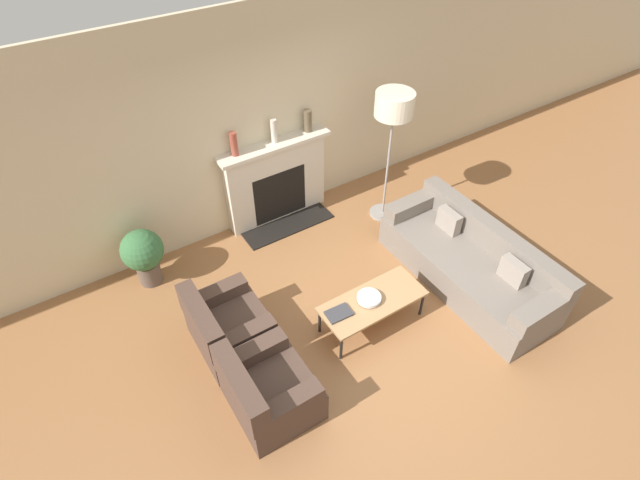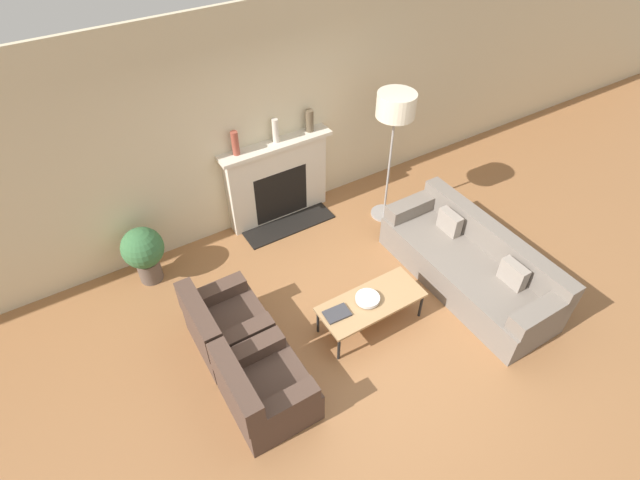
% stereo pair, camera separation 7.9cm
% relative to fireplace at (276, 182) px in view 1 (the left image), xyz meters
% --- Properties ---
extents(ground_plane, '(18.00, 18.00, 0.00)m').
position_rel_fireplace_xyz_m(ground_plane, '(-0.03, -2.30, -0.58)').
color(ground_plane, '#99663D').
extents(wall_back, '(18.00, 0.06, 2.90)m').
position_rel_fireplace_xyz_m(wall_back, '(-0.03, 0.14, 0.87)').
color(wall_back, beige).
rests_on(wall_back, ground_plane).
extents(fireplace, '(1.54, 0.59, 1.20)m').
position_rel_fireplace_xyz_m(fireplace, '(0.00, 0.00, 0.00)').
color(fireplace, beige).
rests_on(fireplace, ground_plane).
extents(couch, '(0.88, 2.29, 0.75)m').
position_rel_fireplace_xyz_m(couch, '(1.36, -2.34, -0.30)').
color(couch, slate).
rests_on(couch, ground_plane).
extents(armchair_near, '(0.77, 0.85, 0.77)m').
position_rel_fireplace_xyz_m(armchair_near, '(-1.52, -2.53, -0.29)').
color(armchair_near, '#4C382D').
rests_on(armchair_near, ground_plane).
extents(armchair_far, '(0.77, 0.85, 0.77)m').
position_rel_fireplace_xyz_m(armchair_far, '(-1.52, -1.65, -0.29)').
color(armchair_far, '#4C382D').
rests_on(armchair_far, ground_plane).
extents(coffee_table, '(1.20, 0.50, 0.39)m').
position_rel_fireplace_xyz_m(coffee_table, '(-0.04, -2.24, -0.22)').
color(coffee_table, tan).
rests_on(coffee_table, ground_plane).
extents(bowl, '(0.27, 0.27, 0.06)m').
position_rel_fireplace_xyz_m(bowl, '(-0.08, -2.22, -0.15)').
color(bowl, silver).
rests_on(bowl, coffee_table).
extents(book, '(0.28, 0.20, 0.02)m').
position_rel_fireplace_xyz_m(book, '(-0.47, -2.20, -0.18)').
color(book, '#38383D').
rests_on(book, coffee_table).
extents(floor_lamp, '(0.48, 0.48, 1.86)m').
position_rel_fireplace_xyz_m(floor_lamp, '(1.28, -0.77, 1.02)').
color(floor_lamp, gray).
rests_on(floor_lamp, ground_plane).
extents(mantel_vase_left, '(0.09, 0.09, 0.31)m').
position_rel_fireplace_xyz_m(mantel_vase_left, '(-0.53, 0.01, 0.77)').
color(mantel_vase_left, brown).
rests_on(mantel_vase_left, fireplace).
extents(mantel_vase_center_left, '(0.08, 0.08, 0.32)m').
position_rel_fireplace_xyz_m(mantel_vase_center_left, '(0.02, 0.01, 0.77)').
color(mantel_vase_center_left, beige).
rests_on(mantel_vase_center_left, fireplace).
extents(mantel_vase_center_right, '(0.10, 0.10, 0.30)m').
position_rel_fireplace_xyz_m(mantel_vase_center_right, '(0.52, 0.01, 0.76)').
color(mantel_vase_center_right, brown).
rests_on(mantel_vase_center_right, fireplace).
extents(potted_plant, '(0.50, 0.50, 0.77)m').
position_rel_fireplace_xyz_m(potted_plant, '(-1.95, -0.25, -0.12)').
color(potted_plant, brown).
rests_on(potted_plant, ground_plane).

